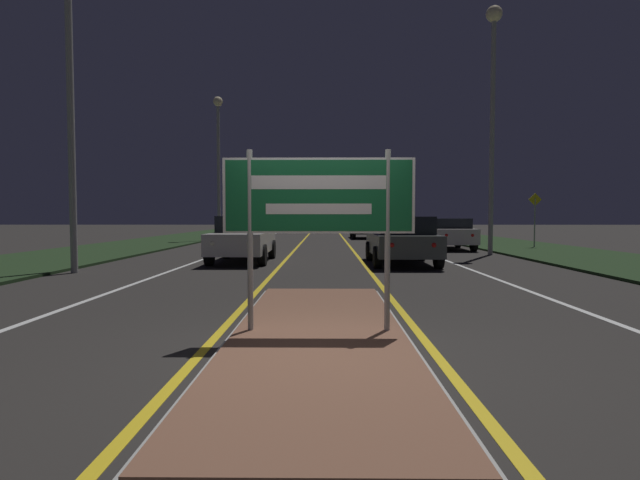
{
  "coord_description": "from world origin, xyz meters",
  "views": [
    {
      "loc": [
        0.09,
        -5.44,
        1.52
      ],
      "look_at": [
        0.0,
        2.22,
        1.15
      ],
      "focal_mm": 28.0,
      "sensor_mm": 36.0,
      "label": 1
    }
  ],
  "objects_px": {
    "streetlight_left_near": "(69,53)",
    "car_receding_2": "(365,227)",
    "warning_sign": "(535,215)",
    "car_receding_0": "(402,239)",
    "streetlight_right_near": "(493,83)",
    "car_receding_1": "(448,233)",
    "car_approaching_0": "(243,238)",
    "streetlight_left_far": "(218,143)",
    "highway_sign": "(319,203)"
  },
  "relations": [
    {
      "from": "highway_sign",
      "to": "car_receding_2",
      "type": "bearing_deg",
      "value": 84.25
    },
    {
      "from": "streetlight_left_near",
      "to": "streetlight_left_far",
      "type": "bearing_deg",
      "value": 89.02
    },
    {
      "from": "streetlight_left_near",
      "to": "car_receding_2",
      "type": "relative_size",
      "value": 2.12
    },
    {
      "from": "warning_sign",
      "to": "highway_sign",
      "type": "bearing_deg",
      "value": -119.83
    },
    {
      "from": "streetlight_right_near",
      "to": "car_receding_0",
      "type": "relative_size",
      "value": 2.23
    },
    {
      "from": "highway_sign",
      "to": "car_receding_0",
      "type": "height_order",
      "value": "highway_sign"
    },
    {
      "from": "streetlight_right_near",
      "to": "warning_sign",
      "type": "relative_size",
      "value": 3.82
    },
    {
      "from": "highway_sign",
      "to": "car_receding_0",
      "type": "xyz_separation_m",
      "value": [
        2.48,
        9.51,
        -0.9
      ]
    },
    {
      "from": "car_receding_0",
      "to": "car_receding_1",
      "type": "relative_size",
      "value": 1.01
    },
    {
      "from": "streetlight_right_near",
      "to": "car_receding_1",
      "type": "relative_size",
      "value": 2.25
    },
    {
      "from": "streetlight_left_far",
      "to": "car_approaching_0",
      "type": "relative_size",
      "value": 1.99
    },
    {
      "from": "streetlight_left_near",
      "to": "car_receding_2",
      "type": "bearing_deg",
      "value": 65.45
    },
    {
      "from": "car_approaching_0",
      "to": "streetlight_left_near",
      "type": "bearing_deg",
      "value": -139.94
    },
    {
      "from": "highway_sign",
      "to": "car_receding_2",
      "type": "relative_size",
      "value": 0.51
    },
    {
      "from": "streetlight_left_near",
      "to": "car_receding_1",
      "type": "relative_size",
      "value": 2.31
    },
    {
      "from": "car_receding_1",
      "to": "car_approaching_0",
      "type": "height_order",
      "value": "car_approaching_0"
    },
    {
      "from": "car_receding_0",
      "to": "car_receding_2",
      "type": "xyz_separation_m",
      "value": [
        0.3,
        18.08,
        -0.03
      ]
    },
    {
      "from": "streetlight_left_far",
      "to": "car_receding_1",
      "type": "bearing_deg",
      "value": -30.92
    },
    {
      "from": "highway_sign",
      "to": "streetlight_left_near",
      "type": "relative_size",
      "value": 0.24
    },
    {
      "from": "streetlight_left_near",
      "to": "car_receding_1",
      "type": "bearing_deg",
      "value": 38.06
    },
    {
      "from": "highway_sign",
      "to": "streetlight_left_far",
      "type": "bearing_deg",
      "value": 104.89
    },
    {
      "from": "streetlight_left_far",
      "to": "streetlight_right_near",
      "type": "bearing_deg",
      "value": -39.18
    },
    {
      "from": "car_receding_0",
      "to": "car_receding_1",
      "type": "bearing_deg",
      "value": 65.95
    },
    {
      "from": "streetlight_left_far",
      "to": "car_approaching_0",
      "type": "height_order",
      "value": "streetlight_left_far"
    },
    {
      "from": "warning_sign",
      "to": "car_receding_1",
      "type": "bearing_deg",
      "value": -173.65
    },
    {
      "from": "car_receding_1",
      "to": "warning_sign",
      "type": "bearing_deg",
      "value": 6.35
    },
    {
      "from": "streetlight_right_near",
      "to": "streetlight_left_far",
      "type": "bearing_deg",
      "value": 140.82
    },
    {
      "from": "car_receding_0",
      "to": "car_approaching_0",
      "type": "bearing_deg",
      "value": 170.66
    },
    {
      "from": "car_receding_1",
      "to": "highway_sign",
      "type": "bearing_deg",
      "value": -108.78
    },
    {
      "from": "streetlight_right_near",
      "to": "car_receding_1",
      "type": "xyz_separation_m",
      "value": [
        -0.87,
        3.29,
        -5.88
      ]
    },
    {
      "from": "streetlight_right_near",
      "to": "warning_sign",
      "type": "xyz_separation_m",
      "value": [
        3.28,
        3.75,
        -5.04
      ]
    },
    {
      "from": "streetlight_left_near",
      "to": "streetlight_right_near",
      "type": "xyz_separation_m",
      "value": [
        13.14,
        6.32,
        0.83
      ]
    },
    {
      "from": "streetlight_left_near",
      "to": "warning_sign",
      "type": "relative_size",
      "value": 3.91
    },
    {
      "from": "highway_sign",
      "to": "warning_sign",
      "type": "height_order",
      "value": "warning_sign"
    },
    {
      "from": "highway_sign",
      "to": "car_receding_2",
      "type": "height_order",
      "value": "highway_sign"
    },
    {
      "from": "car_receding_1",
      "to": "warning_sign",
      "type": "xyz_separation_m",
      "value": [
        4.14,
        0.46,
        0.84
      ]
    },
    {
      "from": "car_receding_0",
      "to": "streetlight_left_near",
      "type": "bearing_deg",
      "value": -164.66
    },
    {
      "from": "car_receding_1",
      "to": "streetlight_left_near",
      "type": "bearing_deg",
      "value": -141.94
    },
    {
      "from": "streetlight_right_near",
      "to": "car_receding_0",
      "type": "bearing_deg",
      "value": -136.61
    },
    {
      "from": "car_approaching_0",
      "to": "car_receding_1",
      "type": "bearing_deg",
      "value": 37.07
    },
    {
      "from": "streetlight_left_far",
      "to": "car_receding_2",
      "type": "height_order",
      "value": "streetlight_left_far"
    },
    {
      "from": "car_receding_2",
      "to": "highway_sign",
      "type": "bearing_deg",
      "value": -95.75
    },
    {
      "from": "highway_sign",
      "to": "car_receding_0",
      "type": "relative_size",
      "value": 0.55
    },
    {
      "from": "car_approaching_0",
      "to": "warning_sign",
      "type": "distance_m",
      "value": 14.17
    },
    {
      "from": "streetlight_left_near",
      "to": "warning_sign",
      "type": "xyz_separation_m",
      "value": [
        16.41,
        10.07,
        -4.21
      ]
    },
    {
      "from": "car_receding_2",
      "to": "warning_sign",
      "type": "bearing_deg",
      "value": -56.24
    },
    {
      "from": "highway_sign",
      "to": "car_approaching_0",
      "type": "distance_m",
      "value": 10.72
    },
    {
      "from": "car_receding_0",
      "to": "streetlight_right_near",
      "type": "bearing_deg",
      "value": 43.39
    },
    {
      "from": "streetlight_left_near",
      "to": "car_receding_1",
      "type": "xyz_separation_m",
      "value": [
        12.27,
        9.61,
        -5.05
      ]
    },
    {
      "from": "car_receding_0",
      "to": "car_approaching_0",
      "type": "xyz_separation_m",
      "value": [
        -5.13,
        0.84,
        0.01
      ]
    }
  ]
}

